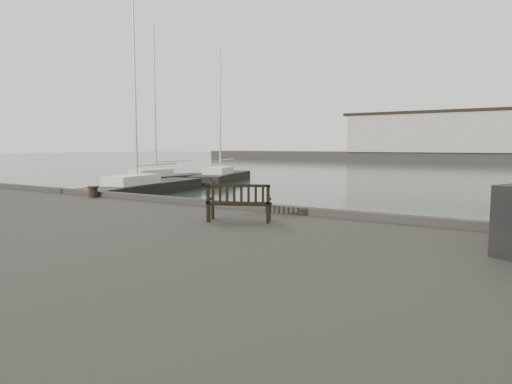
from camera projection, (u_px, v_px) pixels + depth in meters
ground at (259, 265)px, 12.73m from camera, size 400.00×400.00×0.00m
pontoon at (91, 190)px, 31.73m from camera, size 2.00×24.00×0.50m
breakwater at (480, 141)px, 92.16m from camera, size 140.00×9.50×12.20m
bench at (239, 210)px, 10.58m from camera, size 1.56×1.09×0.85m
bollard_left at (93, 192)px, 15.51m from camera, size 0.37×0.37×0.39m
bollard_right at (508, 224)px, 8.92m from camera, size 0.43×0.43×0.45m
yacht_b at (161, 182)px, 38.39m from camera, size 2.63×10.42×13.63m
yacht_c at (143, 191)px, 31.00m from camera, size 4.63×11.69×15.07m
yacht_d at (222, 179)px, 42.28m from camera, size 5.78×10.54×12.73m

